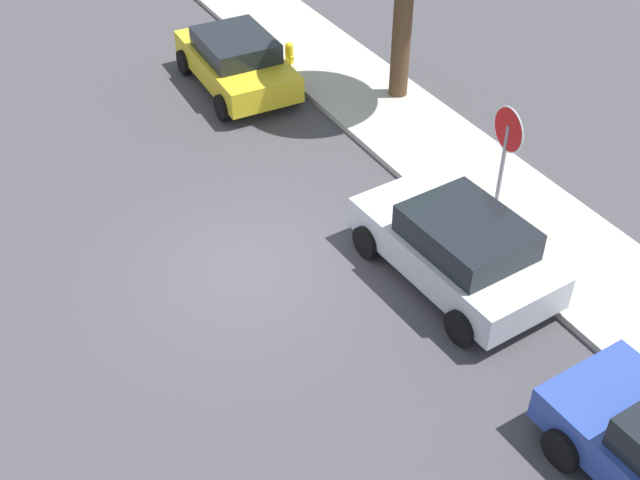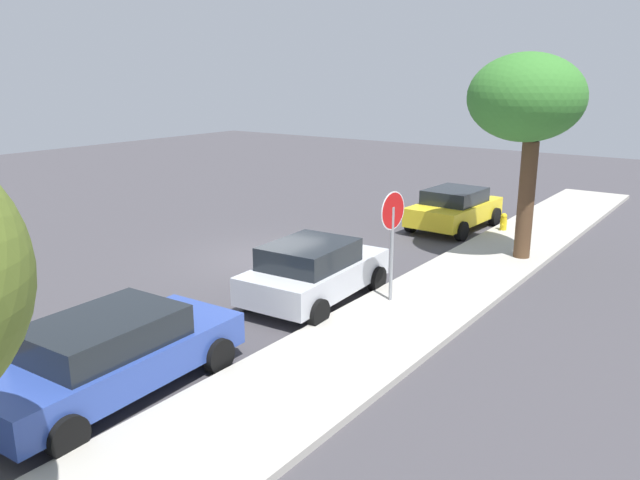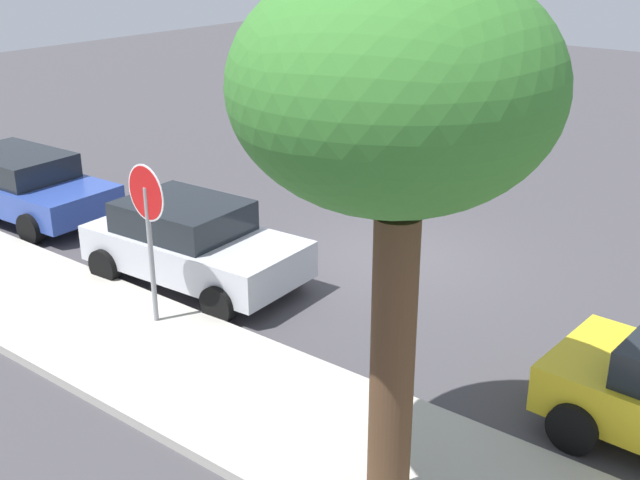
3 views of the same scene
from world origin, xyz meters
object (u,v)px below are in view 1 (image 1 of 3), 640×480
at_px(parked_car_silver, 457,246).
at_px(parked_car_yellow, 236,61).
at_px(stop_sign, 505,147).
at_px(fire_hydrant, 289,55).

height_order(parked_car_silver, parked_car_yellow, parked_car_silver).
relative_size(parked_car_silver, parked_car_yellow, 1.02).
height_order(stop_sign, parked_car_silver, stop_sign).
relative_size(stop_sign, parked_car_silver, 0.67).
distance_m(stop_sign, parked_car_silver, 2.12).
xyz_separation_m(stop_sign, fire_hydrant, (-8.05, -0.24, -1.52)).
distance_m(stop_sign, fire_hydrant, 8.20).
bearing_deg(parked_car_silver, fire_hydrant, 171.33).
xyz_separation_m(parked_car_silver, fire_hydrant, (-8.88, 1.35, -0.40)).
height_order(parked_car_yellow, fire_hydrant, parked_car_yellow).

